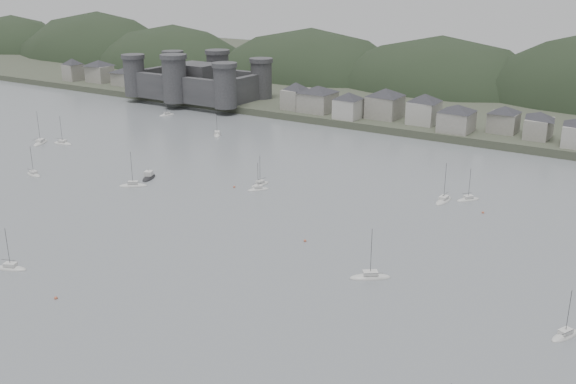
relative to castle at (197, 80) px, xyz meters
The scene contains 8 objects.
ground 216.45m from the castle, 56.28° to the right, with size 900.00×900.00×0.00m, color slate.
far_shore_land 166.61m from the castle, 43.83° to the left, with size 900.00×250.00×3.00m, color #383D2D.
forested_ridge 155.26m from the castle, 35.67° to the left, with size 851.55×103.94×102.57m.
castle is the anchor object (origin of this frame).
waterfront_town 170.64m from the castle, ahead, with size 451.48×28.46×12.92m.
moored_fleet 158.52m from the castle, 47.11° to the right, with size 255.67×174.06×13.11m.
motor_launch_far 122.62m from the castle, 56.80° to the right, with size 6.20×8.80×3.98m.
mooring_buoys 183.39m from the castle, 38.43° to the right, with size 123.90×93.62×0.70m.
Camera 1 is at (87.63, -60.71, 60.81)m, focal length 40.60 mm.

